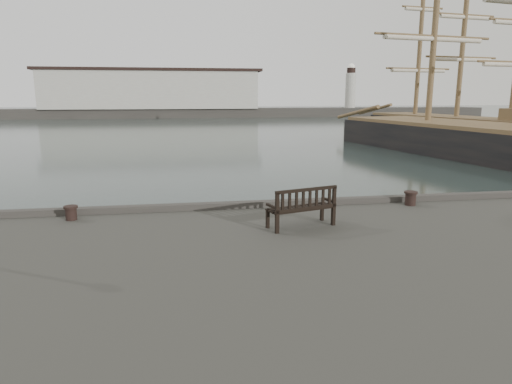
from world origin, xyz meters
TOP-DOWN VIEW (x-y plane):
  - ground at (0.00, 0.00)m, footprint 400.00×400.00m
  - breakwater at (-4.56, 92.00)m, footprint 140.00×9.50m
  - bench at (0.78, -2.42)m, footprint 1.87×1.09m
  - bollard_left at (-5.18, -0.76)m, footprint 0.38×0.38m
  - bollard_right at (4.71, -0.68)m, footprint 0.47×0.47m
  - tall_ship_far at (28.30, 33.76)m, footprint 9.15×27.07m

SIDE VIEW (x-z plane):
  - ground at x=0.00m, z-range 0.00..0.00m
  - tall_ship_far at x=28.30m, z-range -10.62..12.14m
  - bollard_left at x=-5.18m, z-range 1.56..1.95m
  - bollard_right at x=4.71m, z-range 1.56..1.99m
  - bench at x=0.78m, z-range 1.38..2.39m
  - breakwater at x=-4.56m, z-range -1.80..10.40m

